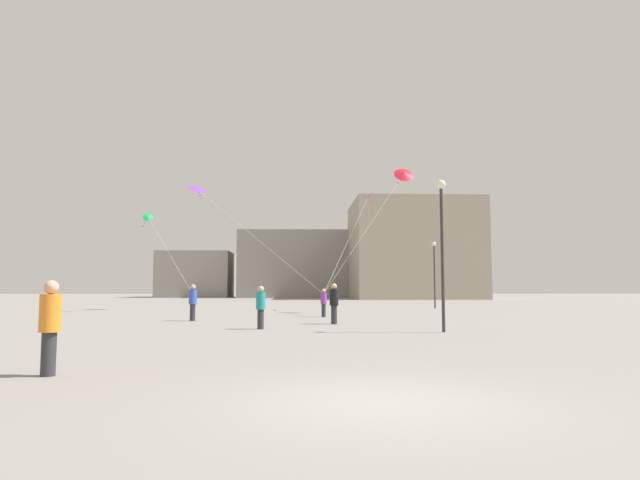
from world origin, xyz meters
TOP-DOWN VIEW (x-y plane):
  - ground_plane at (0.00, 0.00)m, footprint 300.00×300.00m
  - person_in_blue at (-6.37, 19.79)m, footprint 0.40×0.40m
  - person_in_orange at (-5.84, 2.57)m, footprint 0.39×0.39m
  - person_in_black at (0.53, 17.06)m, footprint 0.40×0.40m
  - person_in_purple at (0.37, 23.18)m, footprint 0.35×0.35m
  - person_in_teal at (-2.62, 14.11)m, footprint 0.38×0.38m
  - kite_crimson_diamond at (6.05, 28.13)m, footprint 6.41×5.52m
  - kite_emerald_diamond at (-11.58, 30.71)m, footprint 5.81×11.58m
  - kite_violet_delta at (-8.61, 33.81)m, footprint 10.00×11.69m
  - kite_magenta_delta at (4.16, 32.20)m, footprint 4.26×9.90m
  - building_left_hall at (-19.00, 92.01)m, footprint 12.71×12.52m
  - building_centre_hall at (-1.00, 88.70)m, footprint 20.07×11.98m
  - building_right_hall at (17.00, 76.00)m, footprint 18.75×16.69m
  - lamppost_east at (10.06, 35.99)m, footprint 0.36×0.36m
  - lamppost_west at (4.27, 12.27)m, footprint 0.36×0.36m

SIDE VIEW (x-z plane):
  - ground_plane at x=0.00m, z-range 0.00..0.00m
  - person_in_purple at x=0.37m, z-range 0.08..1.68m
  - person_in_teal at x=-2.62m, z-range 0.08..1.81m
  - person_in_orange at x=-5.84m, z-range 0.09..1.87m
  - person_in_blue at x=-6.37m, z-range 0.09..1.91m
  - person_in_black at x=0.53m, z-range 0.09..1.93m
  - lamppost_east at x=10.06m, z-range 0.88..6.29m
  - lamppost_west at x=4.27m, z-range 0.90..6.64m
  - building_left_hall at x=-19.00m, z-range 0.00..8.05m
  - building_centre_hall at x=-1.00m, z-range 0.00..11.44m
  - kite_emerald_diamond at x=-11.58m, z-range 3.63..9.36m
  - building_right_hall at x=17.00m, z-range 0.00..14.92m
  - kite_magenta_delta at x=4.16m, z-range 4.60..12.16m
  - kite_violet_delta at x=-8.61m, z-range 4.92..13.18m
  - kite_crimson_diamond at x=6.05m, z-range 4.99..13.60m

